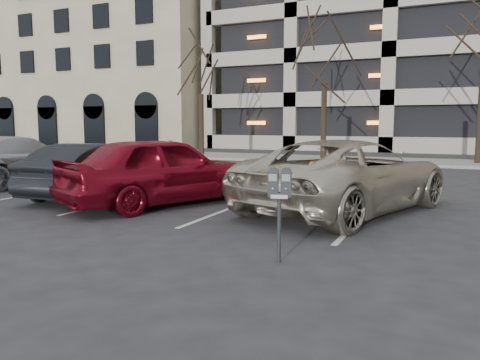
{
  "coord_description": "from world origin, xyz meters",
  "views": [
    {
      "loc": [
        2.98,
        -7.2,
        1.85
      ],
      "look_at": [
        -0.03,
        -0.61,
        0.97
      ],
      "focal_mm": 35.0,
      "sensor_mm": 36.0,
      "label": 1
    }
  ],
  "objects_px": {
    "car_red": "(163,170)",
    "tree_a": "(201,55)",
    "tree_b": "(326,32)",
    "parking_meter": "(279,192)",
    "suv_silver": "(348,175)",
    "car_dark": "(94,170)",
    "car_silver": "(14,160)"
  },
  "relations": [
    {
      "from": "parking_meter",
      "to": "suv_silver",
      "type": "height_order",
      "value": "suv_silver"
    },
    {
      "from": "car_red",
      "to": "car_dark",
      "type": "height_order",
      "value": "car_red"
    },
    {
      "from": "tree_b",
      "to": "suv_silver",
      "type": "distance_m",
      "value": 14.98
    },
    {
      "from": "suv_silver",
      "to": "car_silver",
      "type": "xyz_separation_m",
      "value": [
        -10.13,
        0.2,
        -0.02
      ]
    },
    {
      "from": "suv_silver",
      "to": "parking_meter",
      "type": "bearing_deg",
      "value": 108.03
    },
    {
      "from": "car_red",
      "to": "parking_meter",
      "type": "bearing_deg",
      "value": 165.98
    },
    {
      "from": "tree_b",
      "to": "suv_silver",
      "type": "xyz_separation_m",
      "value": [
        3.98,
        -13.35,
        -5.53
      ]
    },
    {
      "from": "car_red",
      "to": "car_dark",
      "type": "relative_size",
      "value": 1.14
    },
    {
      "from": "car_red",
      "to": "tree_b",
      "type": "bearing_deg",
      "value": -65.42
    },
    {
      "from": "car_dark",
      "to": "car_red",
      "type": "bearing_deg",
      "value": 168.4
    },
    {
      "from": "tree_a",
      "to": "suv_silver",
      "type": "height_order",
      "value": "tree_a"
    },
    {
      "from": "car_red",
      "to": "car_silver",
      "type": "xyz_separation_m",
      "value": [
        -6.14,
        1.15,
        -0.05
      ]
    },
    {
      "from": "tree_b",
      "to": "parking_meter",
      "type": "xyz_separation_m",
      "value": [
        3.93,
        -17.46,
        -5.33
      ]
    },
    {
      "from": "suv_silver",
      "to": "car_red",
      "type": "xyz_separation_m",
      "value": [
        -4.0,
        -0.95,
        0.03
      ]
    },
    {
      "from": "car_red",
      "to": "car_silver",
      "type": "distance_m",
      "value": 6.25
    },
    {
      "from": "tree_b",
      "to": "car_dark",
      "type": "bearing_deg",
      "value": -99.34
    },
    {
      "from": "tree_a",
      "to": "suv_silver",
      "type": "relative_size",
      "value": 1.29
    },
    {
      "from": "parking_meter",
      "to": "tree_a",
      "type": "bearing_deg",
      "value": 106.22
    },
    {
      "from": "car_dark",
      "to": "car_silver",
      "type": "relative_size",
      "value": 0.8
    },
    {
      "from": "tree_a",
      "to": "car_red",
      "type": "xyz_separation_m",
      "value": [
        6.98,
        -14.3,
        -4.81
      ]
    },
    {
      "from": "suv_silver",
      "to": "car_red",
      "type": "bearing_deg",
      "value": 32.15
    },
    {
      "from": "suv_silver",
      "to": "car_dark",
      "type": "bearing_deg",
      "value": 24.52
    },
    {
      "from": "parking_meter",
      "to": "car_dark",
      "type": "relative_size",
      "value": 0.3
    },
    {
      "from": "suv_silver",
      "to": "car_dark",
      "type": "xyz_separation_m",
      "value": [
        -6.28,
        -0.64,
        -0.08
      ]
    },
    {
      "from": "car_red",
      "to": "car_dark",
      "type": "distance_m",
      "value": 2.31
    },
    {
      "from": "parking_meter",
      "to": "car_dark",
      "type": "height_order",
      "value": "car_dark"
    },
    {
      "from": "parking_meter",
      "to": "suv_silver",
      "type": "bearing_deg",
      "value": 73.47
    },
    {
      "from": "tree_a",
      "to": "car_red",
      "type": "bearing_deg",
      "value": -63.97
    },
    {
      "from": "tree_a",
      "to": "parking_meter",
      "type": "bearing_deg",
      "value": -57.95
    },
    {
      "from": "tree_a",
      "to": "car_dark",
      "type": "bearing_deg",
      "value": -71.42
    },
    {
      "from": "car_dark",
      "to": "car_silver",
      "type": "bearing_deg",
      "value": -15.89
    },
    {
      "from": "car_red",
      "to": "tree_a",
      "type": "bearing_deg",
      "value": -39.33
    }
  ]
}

